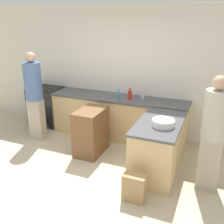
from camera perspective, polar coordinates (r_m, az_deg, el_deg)
The scene contains 13 objects.
ground_plane at distance 4.36m, azimuth -7.48°, elevation -14.45°, with size 14.00×14.00×0.00m, color beige.
wall_back at distance 5.62m, azimuth 2.77°, elevation 8.74°, with size 8.00×0.06×2.70m.
counter_back at distance 5.56m, azimuth 1.38°, elevation -1.11°, with size 2.88×0.67×0.88m.
counter_peninsula at distance 4.42m, azimuth 10.08°, elevation -7.36°, with size 0.69×1.35×0.88m.
range_oven at distance 6.43m, azimuth -13.92°, elevation 1.28°, with size 0.76×0.61×0.90m.
island_table at distance 4.93m, azimuth -4.61°, elevation -4.27°, with size 0.45×0.69×0.86m.
mixing_bowl at distance 4.05m, azimuth 11.08°, elevation -2.34°, with size 0.34×0.34×0.11m.
hot_sauce_bottle at distance 5.26m, azimuth 3.90°, elevation 3.75°, with size 0.08×0.08×0.24m.
vinegar_bottle_clear at distance 5.34m, azimuth 6.70°, elevation 3.69°, with size 0.06×0.06×0.19m.
dish_soap_bottle at distance 5.28m, azimuth 1.40°, elevation 3.70°, with size 0.06×0.06×0.20m.
person_by_range at distance 5.51m, azimuth -16.58°, elevation 3.83°, with size 0.34×0.34×1.82m.
person_at_peninsula at distance 3.96m, azimuth 21.18°, elevation -3.87°, with size 0.34×0.34×1.74m.
paper_bag at distance 3.82m, azimuth 4.85°, elevation -16.12°, with size 0.32×0.18×0.41m.
Camera 1 is at (1.88, -3.06, 2.47)m, focal length 42.00 mm.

